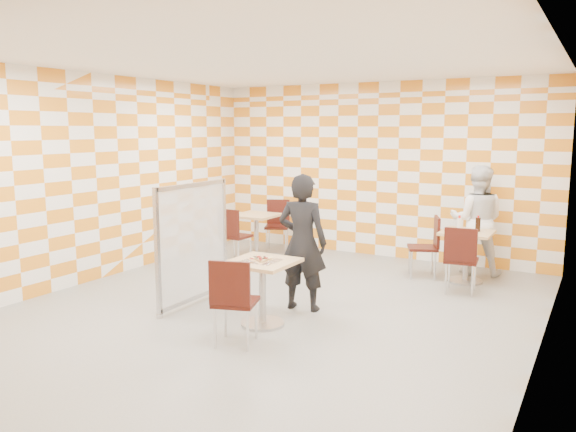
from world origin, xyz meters
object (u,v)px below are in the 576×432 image
object	(u,v)px
soda_bottle	(478,224)
man_white	(477,220)
man_dark	(302,242)
chair_empty_near	(232,232)
sport_bottle	(459,223)
partition	(193,243)
chair_second_side	(429,242)
chair_second_front	(461,255)
second_table	(466,248)
chair_empty_far	(278,221)
empty_table	(256,228)
chair_main_front	(233,296)
main_table	(262,281)

from	to	relation	value
soda_bottle	man_white	bearing A→B (deg)	102.58
man_dark	soda_bottle	xyz separation A→B (m)	(1.61, 2.34, 0.01)
chair_empty_near	sport_bottle	xyz separation A→B (m)	(3.43, 0.92, 0.29)
chair_empty_near	man_white	world-z (taller)	man_white
sport_bottle	partition	bearing A→B (deg)	-132.07
chair_second_side	partition	world-z (taller)	partition
chair_empty_near	man_dark	xyz separation A→B (m)	(2.10, -1.50, 0.30)
chair_second_front	chair_empty_near	distance (m)	3.66
second_table	chair_second_side	size ratio (longest dim) A/B	0.81
chair_empty_far	man_white	xyz separation A→B (m)	(3.50, 0.05, 0.29)
second_table	chair_empty_near	distance (m)	3.66
empty_table	man_white	xyz separation A→B (m)	(3.55, 0.70, 0.32)
chair_main_front	soda_bottle	size ratio (longest dim) A/B	4.02
empty_table	man_dark	distance (m)	3.00
chair_second_front	man_dark	distance (m)	2.24
chair_empty_far	chair_second_front	bearing A→B (deg)	-18.82
second_table	chair_empty_far	size ratio (longest dim) A/B	0.81
chair_main_front	main_table	bearing A→B (deg)	97.96
chair_empty_far	main_table	bearing A→B (deg)	-61.83
chair_empty_far	chair_second_side	bearing A→B (deg)	-10.49
second_table	sport_bottle	distance (m)	0.39
sport_bottle	chair_main_front	bearing A→B (deg)	-109.30
man_white	soda_bottle	size ratio (longest dim) A/B	7.25
main_table	empty_table	xyz separation A→B (m)	(-1.93, 2.87, 0.00)
partition	man_white	size ratio (longest dim) A/B	0.93
chair_second_front	partition	world-z (taller)	partition
main_table	partition	world-z (taller)	partition
chair_empty_near	partition	xyz separation A→B (m)	(0.81, -1.99, 0.25)
second_table	main_table	bearing A→B (deg)	-118.08
chair_second_front	chair_empty_near	size ratio (longest dim) A/B	1.00
main_table	man_white	distance (m)	3.94
empty_table	chair_second_front	bearing A→B (deg)	-8.91
main_table	man_white	xyz separation A→B (m)	(1.62, 3.58, 0.32)
chair_second_side	man_dark	distance (m)	2.46
chair_empty_near	soda_bottle	distance (m)	3.82
chair_second_side	man_white	distance (m)	0.87
second_table	chair_main_front	size ratio (longest dim) A/B	0.81
chair_empty_near	man_white	xyz separation A→B (m)	(3.60, 1.35, 0.29)
empty_table	sport_bottle	distance (m)	3.41
chair_main_front	chair_second_front	xyz separation A→B (m)	(1.58, 3.02, 0.00)
chair_second_front	chair_second_side	xyz separation A→B (m)	(-0.61, 0.67, 0.00)
chair_main_front	chair_empty_far	size ratio (longest dim) A/B	1.00
empty_table	partition	distance (m)	2.76
main_table	chair_main_front	size ratio (longest dim) A/B	0.81
partition	soda_bottle	bearing A→B (deg)	44.16
chair_empty_near	sport_bottle	distance (m)	3.56
empty_table	chair_second_front	distance (m)	3.65
empty_table	chair_second_front	size ratio (longest dim) A/B	0.81
chair_second_side	main_table	bearing A→B (deg)	-109.64
empty_table	chair_second_side	size ratio (longest dim) A/B	0.81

